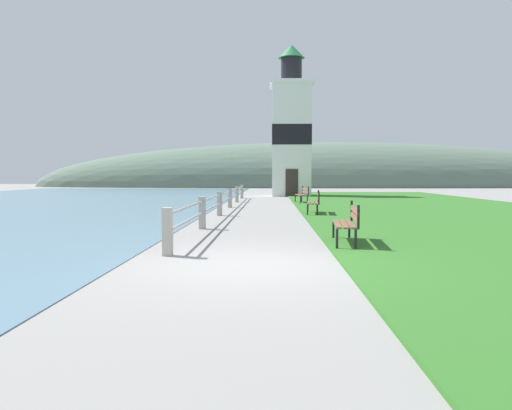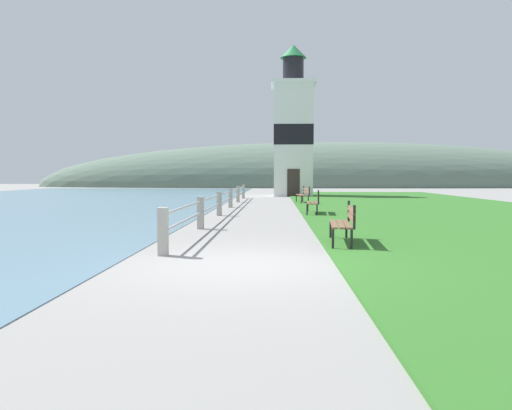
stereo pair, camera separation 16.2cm
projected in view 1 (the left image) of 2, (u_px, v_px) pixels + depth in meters
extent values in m
plane|color=gray|center=(245.00, 265.00, 8.48)|extent=(160.00, 160.00, 0.00)
cube|color=#2D6623|center=(428.00, 208.00, 22.83)|extent=(12.00, 43.85, 0.06)
cube|color=#A8A399|center=(168.00, 232.00, 9.50)|extent=(0.18, 0.18, 0.92)
cube|color=#A8A399|center=(202.00, 213.00, 14.26)|extent=(0.18, 0.18, 0.92)
cube|color=#A8A399|center=(220.00, 204.00, 19.02)|extent=(0.18, 0.18, 0.92)
cube|color=#A8A399|center=(230.00, 198.00, 23.78)|extent=(0.18, 0.18, 0.92)
cube|color=#A8A399|center=(237.00, 194.00, 28.54)|extent=(0.18, 0.18, 0.92)
cube|color=#A8A399|center=(242.00, 191.00, 33.30)|extent=(0.18, 0.18, 0.92)
cylinder|color=#B2B2B7|center=(225.00, 193.00, 21.38)|extent=(0.06, 23.85, 0.06)
cylinder|color=#B2B2B7|center=(225.00, 200.00, 21.40)|extent=(0.06, 23.85, 0.06)
cube|color=brown|center=(337.00, 224.00, 10.91)|extent=(0.26, 1.81, 0.04)
cube|color=brown|center=(344.00, 224.00, 10.90)|extent=(0.26, 1.81, 0.04)
cube|color=brown|center=(351.00, 224.00, 10.88)|extent=(0.26, 1.81, 0.04)
cube|color=brown|center=(355.00, 210.00, 10.85)|extent=(0.20, 1.80, 0.11)
cube|color=brown|center=(355.00, 217.00, 10.86)|extent=(0.20, 1.80, 0.11)
cube|color=black|center=(337.00, 240.00, 10.06)|extent=(0.05, 0.05, 0.45)
cube|color=black|center=(333.00, 231.00, 11.80)|extent=(0.05, 0.05, 0.45)
cube|color=black|center=(356.00, 240.00, 10.02)|extent=(0.05, 0.05, 0.45)
cube|color=black|center=(349.00, 231.00, 11.76)|extent=(0.05, 0.05, 0.45)
cube|color=black|center=(358.00, 217.00, 9.99)|extent=(0.05, 0.05, 0.49)
cube|color=black|center=(352.00, 211.00, 11.73)|extent=(0.05, 0.05, 0.49)
cube|color=brown|center=(309.00, 203.00, 19.44)|extent=(0.27, 1.89, 0.04)
cube|color=brown|center=(312.00, 203.00, 19.43)|extent=(0.27, 1.89, 0.04)
cube|color=brown|center=(316.00, 203.00, 19.41)|extent=(0.27, 1.89, 0.04)
cube|color=brown|center=(319.00, 195.00, 19.38)|extent=(0.21, 1.88, 0.11)
cube|color=brown|center=(319.00, 199.00, 19.39)|extent=(0.21, 1.88, 0.11)
cube|color=black|center=(307.00, 211.00, 18.55)|extent=(0.05, 0.05, 0.45)
cube|color=black|center=(308.00, 207.00, 20.37)|extent=(0.05, 0.05, 0.45)
cube|color=black|center=(317.00, 211.00, 18.51)|extent=(0.05, 0.05, 0.45)
cube|color=black|center=(317.00, 208.00, 20.33)|extent=(0.05, 0.05, 0.45)
cube|color=black|center=(319.00, 198.00, 18.48)|extent=(0.05, 0.05, 0.49)
cube|color=black|center=(318.00, 196.00, 20.30)|extent=(0.05, 0.05, 0.49)
cube|color=brown|center=(298.00, 195.00, 27.23)|extent=(0.32, 1.70, 0.04)
cube|color=brown|center=(301.00, 195.00, 27.25)|extent=(0.32, 1.70, 0.04)
cube|color=brown|center=(304.00, 195.00, 27.26)|extent=(0.32, 1.70, 0.04)
cube|color=brown|center=(305.00, 189.00, 27.25)|extent=(0.26, 1.69, 0.11)
cube|color=brown|center=(305.00, 192.00, 27.26)|extent=(0.26, 1.69, 0.11)
cube|color=black|center=(300.00, 200.00, 26.43)|extent=(0.06, 0.06, 0.45)
cube|color=black|center=(295.00, 199.00, 28.06)|extent=(0.06, 0.06, 0.45)
cube|color=black|center=(307.00, 200.00, 26.46)|extent=(0.06, 0.06, 0.45)
cube|color=black|center=(302.00, 199.00, 28.10)|extent=(0.06, 0.06, 0.45)
cube|color=black|center=(308.00, 191.00, 26.44)|extent=(0.06, 0.06, 0.49)
cube|color=black|center=(303.00, 190.00, 28.07)|extent=(0.06, 0.06, 0.49)
cube|color=white|center=(291.00, 141.00, 37.08)|extent=(2.82, 2.82, 8.16)
cube|color=black|center=(291.00, 136.00, 37.05)|extent=(2.86, 2.86, 1.47)
cube|color=white|center=(291.00, 84.00, 36.83)|extent=(3.24, 3.24, 0.25)
cylinder|color=black|center=(291.00, 70.00, 36.77)|extent=(1.55, 1.55, 1.77)
cone|color=#23703D|center=(292.00, 51.00, 36.69)|extent=(1.94, 1.94, 0.97)
cube|color=#332823|center=(292.00, 183.00, 35.83)|extent=(0.90, 0.06, 2.00)
ellipsoid|color=#566B5B|center=(327.00, 187.00, 67.34)|extent=(80.00, 16.00, 12.00)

